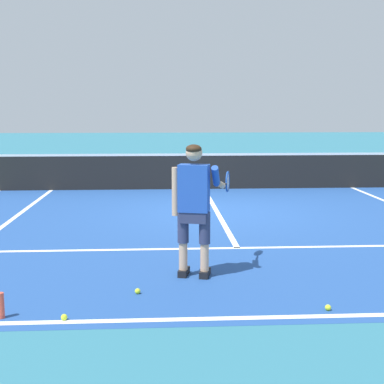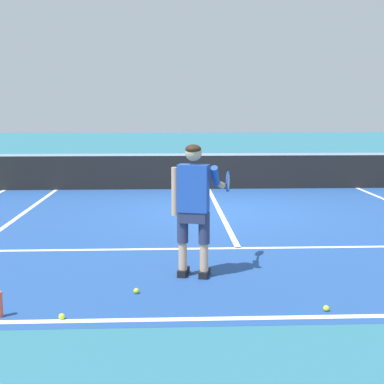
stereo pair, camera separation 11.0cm
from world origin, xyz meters
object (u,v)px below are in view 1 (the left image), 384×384
water_bottle (1,306)px  tennis_ball_near_feet (328,308)px  tennis_ball_by_baseline (138,291)px  tennis_player (195,201)px  tennis_ball_mid_court (64,317)px

water_bottle → tennis_ball_near_feet: bearing=0.3°
tennis_ball_near_feet → tennis_ball_by_baseline: size_ratio=1.00×
tennis_ball_near_feet → tennis_ball_by_baseline: bearing=162.4°
tennis_player → water_bottle: bearing=-147.9°
tennis_ball_mid_court → water_bottle: water_bottle is taller
tennis_ball_near_feet → tennis_ball_mid_court: 2.79m
tennis_ball_by_baseline → water_bottle: 1.54m
water_bottle → tennis_ball_mid_court: bearing=-8.3°
tennis_player → tennis_ball_mid_court: (-1.44, -1.41, -0.96)m
tennis_ball_near_feet → tennis_ball_mid_court: (-2.79, -0.11, 0.00)m
tennis_player → tennis_ball_mid_court: bearing=-135.5°
tennis_ball_by_baseline → water_bottle: (-1.38, -0.67, 0.10)m
tennis_ball_near_feet → tennis_ball_mid_court: bearing=-177.7°
tennis_ball_mid_court → tennis_ball_by_baseline: bearing=46.8°
tennis_ball_by_baseline → water_bottle: bearing=-154.1°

